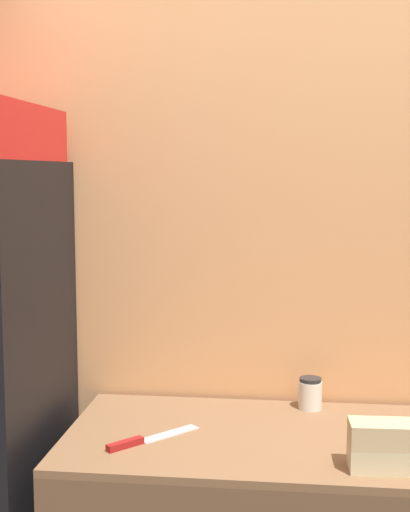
{
  "coord_description": "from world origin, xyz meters",
  "views": [
    {
      "loc": [
        -0.21,
        -1.36,
        1.77
      ],
      "look_at": [
        -0.47,
        0.91,
        1.5
      ],
      "focal_mm": 50.0,
      "sensor_mm": 36.0,
      "label": 1
    }
  ],
  "objects_px": {
    "chefs_knife": "(141,441)",
    "condiment_jar": "(310,393)",
    "sandwich_stack_bottom": "(387,458)",
    "sandwich_stack_middle": "(388,434)"
  },
  "relations": [
    {
      "from": "chefs_knife",
      "to": "condiment_jar",
      "type": "relative_size",
      "value": 2.39
    },
    {
      "from": "chefs_knife",
      "to": "condiment_jar",
      "type": "xyz_separation_m",
      "value": [
        0.55,
        0.4,
        0.05
      ]
    },
    {
      "from": "sandwich_stack_bottom",
      "to": "condiment_jar",
      "type": "bearing_deg",
      "value": 111.78
    },
    {
      "from": "sandwich_stack_bottom",
      "to": "sandwich_stack_middle",
      "type": "bearing_deg",
      "value": 0.0
    },
    {
      "from": "sandwich_stack_bottom",
      "to": "sandwich_stack_middle",
      "type": "height_order",
      "value": "sandwich_stack_middle"
    },
    {
      "from": "sandwich_stack_bottom",
      "to": "chefs_knife",
      "type": "height_order",
      "value": "sandwich_stack_bottom"
    },
    {
      "from": "sandwich_stack_middle",
      "to": "chefs_knife",
      "type": "height_order",
      "value": "sandwich_stack_middle"
    },
    {
      "from": "sandwich_stack_bottom",
      "to": "condiment_jar",
      "type": "xyz_separation_m",
      "value": [
        -0.21,
        0.52,
        0.02
      ]
    },
    {
      "from": "condiment_jar",
      "to": "sandwich_stack_bottom",
      "type": "bearing_deg",
      "value": -68.22
    },
    {
      "from": "sandwich_stack_bottom",
      "to": "chefs_knife",
      "type": "distance_m",
      "value": 0.76
    }
  ]
}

